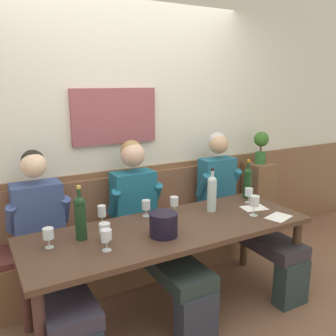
% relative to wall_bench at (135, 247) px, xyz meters
% --- Properties ---
extents(ground_plane, '(6.80, 6.80, 0.02)m').
position_rel_wall_bench_xyz_m(ground_plane, '(0.00, -0.83, -0.29)').
color(ground_plane, brown).
rests_on(ground_plane, ground).
extents(room_wall_back, '(6.80, 0.12, 2.80)m').
position_rel_wall_bench_xyz_m(room_wall_back, '(-0.00, 0.26, 1.12)').
color(room_wall_back, silver).
rests_on(room_wall_back, ground).
extents(wood_wainscot_panel, '(6.80, 0.03, 0.99)m').
position_rel_wall_bench_xyz_m(wood_wainscot_panel, '(0.00, 0.21, 0.22)').
color(wood_wainscot_panel, brown).
rests_on(wood_wainscot_panel, ground).
extents(wall_bench, '(2.49, 0.42, 0.94)m').
position_rel_wall_bench_xyz_m(wall_bench, '(0.00, 0.00, 0.00)').
color(wall_bench, brown).
rests_on(wall_bench, ground).
extents(dining_table, '(2.19, 0.77, 0.73)m').
position_rel_wall_bench_xyz_m(dining_table, '(0.00, -0.67, 0.37)').
color(dining_table, '#4A3123').
rests_on(dining_table, ground).
extents(person_left_seat, '(0.48, 1.23, 1.29)m').
position_rel_wall_bench_xyz_m(person_left_seat, '(-0.84, -0.34, 0.35)').
color(person_left_seat, '#253239').
rests_on(person_left_seat, ground).
extents(person_center_right_seat, '(0.48, 1.23, 1.30)m').
position_rel_wall_bench_xyz_m(person_center_right_seat, '(-0.01, -0.34, 0.36)').
color(person_center_right_seat, '#2D323E').
rests_on(person_center_right_seat, ground).
extents(person_center_left_seat, '(0.47, 1.22, 1.30)m').
position_rel_wall_bench_xyz_m(person_center_left_seat, '(0.92, -0.36, 0.35)').
color(person_center_left_seat, '#273635').
rests_on(person_center_left_seat, ground).
extents(ice_bucket, '(0.20, 0.20, 0.17)m').
position_rel_wall_bench_xyz_m(ice_bucket, '(-0.12, -0.78, 0.53)').
color(ice_bucket, black).
rests_on(ice_bucket, dining_table).
extents(wine_bottle_clear_water, '(0.07, 0.07, 0.37)m').
position_rel_wall_bench_xyz_m(wine_bottle_clear_water, '(0.98, -0.41, 0.60)').
color(wine_bottle_clear_water, '#193D1A').
rests_on(wine_bottle_clear_water, dining_table).
extents(wine_bottle_green_tall, '(0.08, 0.08, 0.39)m').
position_rel_wall_bench_xyz_m(wine_bottle_green_tall, '(-0.64, -0.55, 0.61)').
color(wine_bottle_green_tall, '#19361D').
rests_on(wine_bottle_green_tall, dining_table).
extents(wine_bottle_amber_mid, '(0.08, 0.08, 0.37)m').
position_rel_wall_bench_xyz_m(wine_bottle_amber_mid, '(0.47, -0.54, 0.61)').
color(wine_bottle_amber_mid, silver).
rests_on(wine_bottle_amber_mid, dining_table).
extents(wine_glass_mid_left, '(0.07, 0.07, 0.14)m').
position_rel_wall_bench_xyz_m(wine_glass_mid_left, '(0.18, -0.42, 0.54)').
color(wine_glass_mid_left, silver).
rests_on(wine_glass_mid_left, dining_table).
extents(wine_glass_near_bucket, '(0.07, 0.07, 0.14)m').
position_rel_wall_bench_xyz_m(wine_glass_near_bucket, '(0.90, -0.52, 0.54)').
color(wine_glass_near_bucket, silver).
rests_on(wine_glass_near_bucket, dining_table).
extents(wine_glass_right_end, '(0.06, 0.06, 0.17)m').
position_rel_wall_bench_xyz_m(wine_glass_right_end, '(-0.44, -0.41, 0.57)').
color(wine_glass_right_end, silver).
rests_on(wine_glass_right_end, dining_table).
extents(wine_glass_center_front, '(0.07, 0.07, 0.14)m').
position_rel_wall_bench_xyz_m(wine_glass_center_front, '(-0.87, -0.58, 0.54)').
color(wine_glass_center_front, silver).
rests_on(wine_glass_center_front, dining_table).
extents(wine_glass_by_bottle, '(0.07, 0.07, 0.14)m').
position_rel_wall_bench_xyz_m(wine_glass_by_bottle, '(-0.55, -0.81, 0.55)').
color(wine_glass_by_bottle, silver).
rests_on(wine_glass_by_bottle, dining_table).
extents(wine_glass_center_rear, '(0.07, 0.07, 0.13)m').
position_rel_wall_bench_xyz_m(wine_glass_center_rear, '(-0.06, -0.37, 0.54)').
color(wine_glass_center_rear, silver).
rests_on(wine_glass_center_rear, dining_table).
extents(wine_glass_mid_right, '(0.08, 0.08, 0.13)m').
position_rel_wall_bench_xyz_m(wine_glass_mid_right, '(-0.52, -0.68, 0.54)').
color(wine_glass_mid_right, silver).
rests_on(wine_glass_mid_right, dining_table).
extents(wine_glass_left_end, '(0.08, 0.08, 0.17)m').
position_rel_wall_bench_xyz_m(wine_glass_left_end, '(0.71, -0.79, 0.57)').
color(wine_glass_left_end, silver).
rests_on(wine_glass_left_end, dining_table).
extents(tasting_sheet_left_guest, '(0.24, 0.20, 0.00)m').
position_rel_wall_bench_xyz_m(tasting_sheet_left_guest, '(0.86, -0.92, 0.45)').
color(tasting_sheet_left_guest, white).
rests_on(tasting_sheet_left_guest, dining_table).
extents(tasting_sheet_right_guest, '(0.24, 0.19, 0.00)m').
position_rel_wall_bench_xyz_m(tasting_sheet_right_guest, '(0.84, -0.66, 0.45)').
color(tasting_sheet_right_guest, white).
rests_on(tasting_sheet_right_guest, dining_table).
extents(corner_pedestal, '(0.28, 0.28, 0.91)m').
position_rel_wall_bench_xyz_m(corner_pedestal, '(1.54, 0.03, 0.17)').
color(corner_pedestal, brown).
rests_on(corner_pedestal, ground).
extents(potted_plant, '(0.16, 0.16, 0.35)m').
position_rel_wall_bench_xyz_m(potted_plant, '(1.54, 0.03, 0.84)').
color(potted_plant, '#316A31').
rests_on(potted_plant, corner_pedestal).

